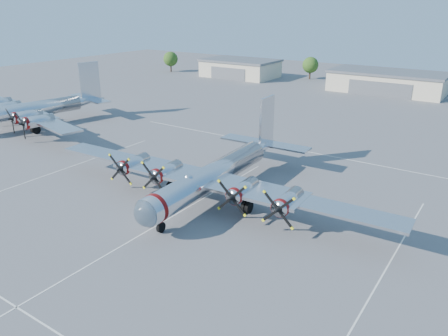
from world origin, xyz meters
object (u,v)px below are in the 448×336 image
Objects in this scene: hangar_west at (240,68)px; tree_far_west at (171,59)px; main_bomber_b29 at (217,196)px; bomber_west at (35,126)px; hangar_center at (387,82)px; tree_west at (310,65)px.

hangar_west is 3.40× the size of tree_far_west.
bomber_west is (-46.46, 6.77, 0.00)m from main_bomber_b29.
hangar_center is 85.09m from bomber_west.
hangar_west is 25.36m from tree_far_west.
hangar_center is at bearing -17.82° from tree_west.
hangar_center is 78.64m from main_bomber_b29.
hangar_west and hangar_center have the same top height.
hangar_west is 91.05m from main_bomber_b29.
tree_west is (-25.00, 8.04, 1.51)m from hangar_center.
tree_far_west is at bearing 121.52° from bomber_west.
hangar_center is (45.00, -0.00, -0.00)m from hangar_west.
main_bomber_b29 is at bearing 3.41° from bomber_west.
tree_far_west is at bearing -176.76° from hangar_center.
hangar_west is 21.61m from tree_west.
tree_far_west is 46.57m from tree_west.
bomber_west is at bearing -122.39° from hangar_center.
hangar_west is 3.40× the size of tree_west.
tree_west is at bearing 14.93° from tree_far_west.
tree_far_west is 1.00× the size of tree_west.
main_bomber_b29 is (45.91, -78.59, -2.71)m from hangar_west.
tree_far_west is (-70.00, -3.96, 1.51)m from hangar_center.
tree_west is at bearing 162.18° from hangar_center.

